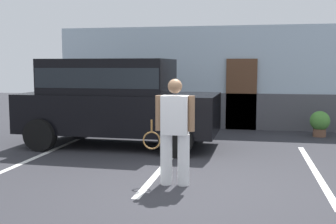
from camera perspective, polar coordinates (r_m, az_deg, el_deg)
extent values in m
plane|color=#2D2D33|center=(6.63, 1.82, -10.29)|extent=(40.00, 40.00, 0.00)
cube|color=silver|center=(9.10, -17.72, -5.96)|extent=(0.12, 4.40, 0.01)
cube|color=silver|center=(8.15, -0.31, -7.09)|extent=(0.12, 4.40, 0.01)
cube|color=silver|center=(8.08, 19.45, -7.58)|extent=(0.12, 4.40, 0.01)
cube|color=silver|center=(12.74, 6.60, 4.71)|extent=(9.84, 0.30, 3.07)
cube|color=#4C4C51|center=(12.61, 6.47, 0.14)|extent=(8.27, 0.10, 1.08)
cube|color=brown|center=(12.51, 10.00, 2.39)|extent=(0.90, 0.06, 2.10)
cube|color=black|center=(9.91, -6.63, -0.04)|extent=(4.63, 1.99, 0.90)
cube|color=black|center=(9.93, -8.07, 4.87)|extent=(2.93, 1.81, 0.80)
cube|color=black|center=(9.93, -8.06, 4.76)|extent=(2.88, 1.83, 0.44)
cylinder|color=black|center=(10.51, 3.13, -2.06)|extent=(0.72, 0.27, 0.72)
cylinder|color=black|center=(8.66, 1.11, -3.87)|extent=(0.72, 0.27, 0.72)
cylinder|color=black|center=(11.41, -12.43, -1.53)|extent=(0.72, 0.27, 0.72)
cylinder|color=black|center=(9.74, -17.11, -3.01)|extent=(0.72, 0.27, 0.72)
cylinder|color=white|center=(6.66, 2.14, -6.57)|extent=(0.19, 0.19, 0.82)
cylinder|color=white|center=(6.70, -0.24, -6.47)|extent=(0.19, 0.19, 0.82)
cube|color=white|center=(6.55, 0.96, -0.41)|extent=(0.42, 0.27, 0.61)
sphere|color=#8C6647|center=(6.52, 0.96, 3.56)|extent=(0.23, 0.23, 0.23)
cylinder|color=#8C6647|center=(6.51, 3.23, -0.23)|extent=(0.10, 0.10, 0.56)
cylinder|color=#8C6647|center=(6.60, -1.29, -0.13)|extent=(0.10, 0.10, 0.56)
torus|color=olive|center=(6.74, -2.25, -3.91)|extent=(0.37, 0.03, 0.37)
cylinder|color=olive|center=(6.70, -2.26, -1.93)|extent=(0.03, 0.03, 0.20)
cylinder|color=brown|center=(11.91, 20.03, -2.69)|extent=(0.34, 0.34, 0.21)
sphere|color=#4C8C38|center=(11.87, 20.09, -1.13)|extent=(0.52, 0.52, 0.52)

